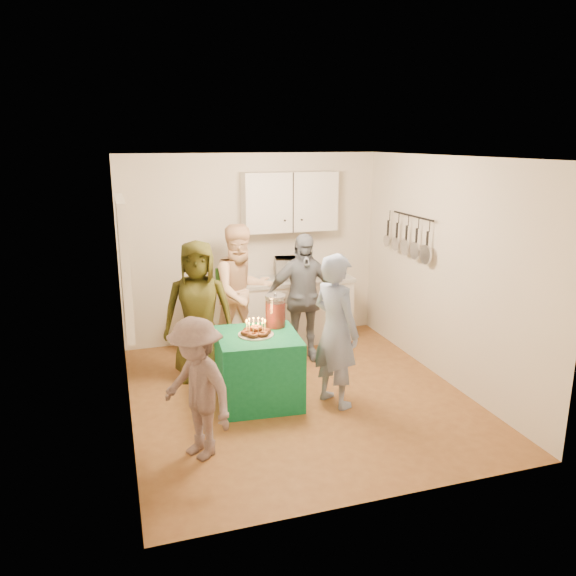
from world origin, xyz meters
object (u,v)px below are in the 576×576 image
object	(u,v)px
child_near_left	(197,389)
woman_back_center	(242,292)
woman_back_right	(302,298)
man_birthday	(336,330)
party_table	(258,368)
punch_jar	(275,312)
woman_back_left	(199,311)
counter	(272,313)
microwave	(294,268)

from	to	relation	value
child_near_left	woman_back_center	bearing A→B (deg)	127.37
woman_back_right	man_birthday	bearing A→B (deg)	-92.50
man_birthday	child_near_left	bearing A→B (deg)	89.12
woman_back_right	child_near_left	bearing A→B (deg)	-129.43
party_table	punch_jar	distance (m)	0.64
woman_back_left	woman_back_center	distance (m)	0.83
counter	microwave	world-z (taller)	microwave
woman_back_center	woman_back_right	bearing A→B (deg)	-38.86
woman_back_center	woman_back_right	world-z (taller)	woman_back_center
woman_back_center	microwave	bearing A→B (deg)	9.73
microwave	punch_jar	size ratio (longest dim) A/B	1.53
microwave	woman_back_center	distance (m)	0.92
punch_jar	woman_back_center	xyz separation A→B (m)	(-0.11, 1.13, -0.06)
punch_jar	woman_back_right	distance (m)	1.00
man_birthday	woman_back_right	distance (m)	1.32
microwave	woman_back_left	xyz separation A→B (m)	(-1.46, -0.88, -0.22)
counter	punch_jar	size ratio (longest dim) A/B	6.47
counter	woman_back_center	xyz separation A→B (m)	(-0.51, -0.36, 0.44)
party_table	woman_back_right	distance (m)	1.40
counter	party_table	world-z (taller)	counter
counter	punch_jar	world-z (taller)	punch_jar
woman_back_left	counter	bearing A→B (deg)	49.20
microwave	punch_jar	bearing A→B (deg)	-103.46
counter	man_birthday	bearing A→B (deg)	-86.64
counter	man_birthday	world-z (taller)	man_birthday
woman_back_left	party_table	bearing A→B (deg)	-47.22
party_table	woman_back_center	distance (m)	1.44
counter	woman_back_left	xyz separation A→B (m)	(-1.15, -0.88, 0.40)
woman_back_center	woman_back_right	distance (m)	0.78
counter	child_near_left	world-z (taller)	child_near_left
counter	man_birthday	xyz separation A→B (m)	(0.12, -2.00, 0.40)
counter	microwave	size ratio (longest dim) A/B	4.22
microwave	woman_back_left	distance (m)	1.72
counter	punch_jar	xyz separation A→B (m)	(-0.39, -1.49, 0.50)
woman_back_left	woman_back_right	world-z (taller)	woman_back_left
microwave	party_table	bearing A→B (deg)	-107.59
punch_jar	man_birthday	distance (m)	0.73
party_table	child_near_left	size ratio (longest dim) A/B	0.65
man_birthday	child_near_left	xyz separation A→B (m)	(-1.56, -0.60, -0.18)
man_birthday	woman_back_right	bearing A→B (deg)	-25.60
microwave	party_table	distance (m)	2.08
counter	woman_back_center	distance (m)	0.76
man_birthday	woman_back_center	world-z (taller)	woman_back_center
microwave	counter	bearing A→B (deg)	-168.11
man_birthday	woman_back_left	world-z (taller)	woman_back_left
counter	woman_back_center	bearing A→B (deg)	-144.61
woman_back_center	woman_back_right	xyz separation A→B (m)	(0.70, -0.33, -0.05)
counter	woman_back_left	world-z (taller)	woman_back_left
woman_back_left	woman_back_center	xyz separation A→B (m)	(0.64, 0.52, 0.04)
woman_back_left	woman_back_center	bearing A→B (deg)	50.73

